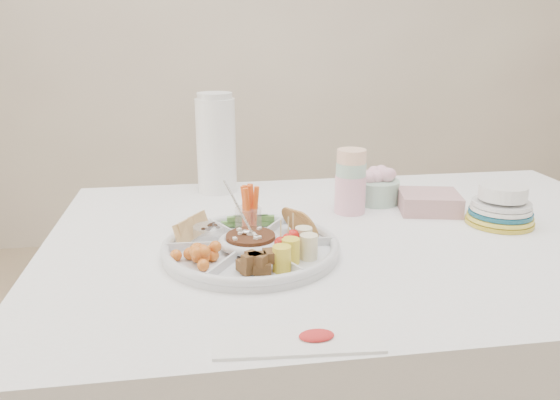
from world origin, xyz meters
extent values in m
cube|color=beige|center=(0.00, 2.00, 1.35)|extent=(4.00, 0.02, 2.70)
cube|color=white|center=(0.00, 0.00, 0.38)|extent=(1.52, 1.02, 0.76)
cylinder|color=white|center=(-0.29, -0.09, 0.78)|extent=(0.40, 0.40, 0.04)
cylinder|color=#3D2318|center=(-0.29, -0.09, 0.79)|extent=(0.11, 0.11, 0.04)
cylinder|color=white|center=(0.00, 0.16, 0.87)|extent=(0.10, 0.10, 0.23)
cylinder|color=white|center=(-0.34, 0.42, 0.91)|extent=(0.14, 0.14, 0.30)
cylinder|color=#9EE3C0|center=(0.10, 0.23, 0.81)|extent=(0.14, 0.14, 0.10)
cube|color=#BD8B8D|center=(0.21, 0.13, 0.78)|extent=(0.18, 0.16, 0.05)
cylinder|color=#E4E050|center=(0.35, 0.01, 0.81)|extent=(0.21, 0.21, 0.11)
cube|color=white|center=(-0.26, -0.45, 0.76)|extent=(0.27, 0.11, 0.01)
camera|label=1|loc=(-0.40, -1.19, 1.23)|focal=35.00mm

